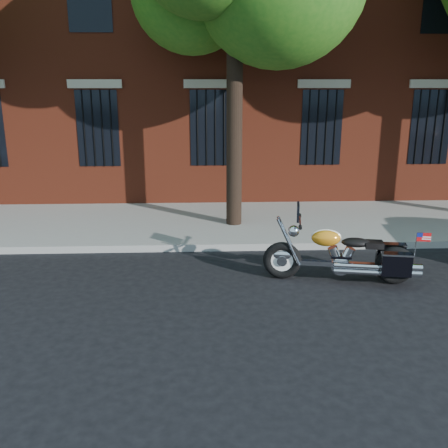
{
  "coord_description": "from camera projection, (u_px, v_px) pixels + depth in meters",
  "views": [
    {
      "loc": [
        -0.22,
        -8.5,
        3.38
      ],
      "look_at": [
        0.18,
        0.8,
        0.73
      ],
      "focal_mm": 40.0,
      "sensor_mm": 36.0,
      "label": 1
    }
  ],
  "objects": [
    {
      "name": "motorcycle",
      "position": [
        346.0,
        257.0,
        8.65
      ],
      "size": [
        2.64,
        1.07,
        1.38
      ],
      "rotation": [
        0.0,
        0.0,
        -0.18
      ],
      "color": "black",
      "rests_on": "ground"
    },
    {
      "name": "sidewalk",
      "position": [
        213.0,
        222.0,
        12.22
      ],
      "size": [
        40.0,
        3.6,
        0.15
      ],
      "primitive_type": "cube",
      "color": "gray",
      "rests_on": "ground"
    },
    {
      "name": "ground",
      "position": [
        216.0,
        275.0,
        9.11
      ],
      "size": [
        120.0,
        120.0,
        0.0
      ],
      "primitive_type": "plane",
      "color": "black",
      "rests_on": "ground"
    },
    {
      "name": "building",
      "position": [
        208.0,
        3.0,
        17.13
      ],
      "size": [
        26.0,
        10.08,
        12.0
      ],
      "color": "maroon",
      "rests_on": "ground"
    },
    {
      "name": "curb",
      "position": [
        214.0,
        247.0,
        10.41
      ],
      "size": [
        40.0,
        0.16,
        0.15
      ],
      "primitive_type": "cube",
      "color": "gray",
      "rests_on": "ground"
    }
  ]
}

